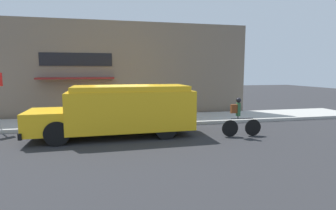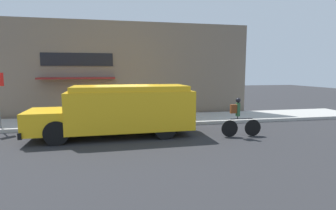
{
  "view_description": "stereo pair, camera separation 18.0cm",
  "coord_description": "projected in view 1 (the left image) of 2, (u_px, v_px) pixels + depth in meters",
  "views": [
    {
      "loc": [
        -0.54,
        -12.56,
        2.72
      ],
      "look_at": [
        2.16,
        -0.2,
        1.1
      ],
      "focal_mm": 28.0,
      "sensor_mm": 36.0,
      "label": 1
    },
    {
      "loc": [
        -0.36,
        -12.6,
        2.72
      ],
      "look_at": [
        2.16,
        -0.2,
        1.1
      ],
      "focal_mm": 28.0,
      "sensor_mm": 36.0,
      "label": 2
    }
  ],
  "objects": [
    {
      "name": "sidewalk",
      "position": [
        122.0,
        121.0,
        14.04
      ],
      "size": [
        28.0,
        2.93,
        0.16
      ],
      "color": "#ADAAA3",
      "rests_on": "ground_plane"
    },
    {
      "name": "school_bus",
      "position": [
        121.0,
        110.0,
        10.98
      ],
      "size": [
        6.7,
        2.67,
        2.13
      ],
      "rotation": [
        0.0,
        0.0,
        0.02
      ],
      "color": "yellow",
      "rests_on": "ground_plane"
    },
    {
      "name": "storefront",
      "position": [
        118.0,
        70.0,
        15.44
      ],
      "size": [
        16.0,
        1.03,
        5.64
      ],
      "color": "#756656",
      "rests_on": "ground_plane"
    },
    {
      "name": "ground_plane",
      "position": [
        123.0,
        128.0,
        12.63
      ],
      "size": [
        70.0,
        70.0,
        0.0
      ],
      "primitive_type": "plane",
      "color": "#2B2B2D"
    },
    {
      "name": "cyclist",
      "position": [
        239.0,
        118.0,
        10.98
      ],
      "size": [
        1.73,
        0.21,
        1.65
      ],
      "rotation": [
        0.0,
        0.0,
        -0.05
      ],
      "color": "black",
      "rests_on": "ground_plane"
    }
  ]
}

